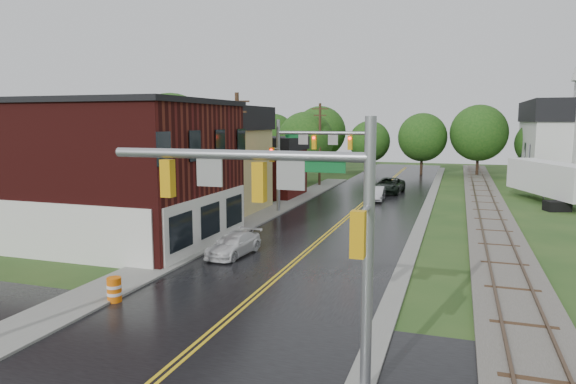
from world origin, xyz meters
The scene contains 21 objects.
main_road centered at (0.00, 30.00, 0.00)m, with size 10.00×90.00×0.02m, color black.
cross_road centered at (0.00, 2.00, 0.00)m, with size 60.00×9.00×0.02m, color black.
curb_right centered at (5.40, 35.00, 0.00)m, with size 0.80×70.00×0.12m, color gray.
sidewalk_left centered at (-6.20, 25.00, 0.00)m, with size 2.40×50.00×0.12m, color gray.
brick_building centered at (-12.48, 15.00, 4.15)m, with size 14.30×10.30×8.30m.
yellow_house centered at (-11.00, 26.00, 3.20)m, with size 8.00×7.00×6.40m, color tan.
darkred_building centered at (-10.00, 35.00, 2.20)m, with size 7.00×6.00×4.40m, color #3F0F0C.
railroad centered at (10.00, 35.00, 0.11)m, with size 3.20×80.00×0.30m.
traffic_signal_near centered at (3.47, 2.00, 4.97)m, with size 7.34×0.30×7.20m.
traffic_signal_far centered at (-3.47, 27.00, 4.97)m, with size 7.34×0.43×7.20m.
utility_pole_b centered at (-6.80, 22.00, 4.72)m, with size 1.80×0.28×9.00m.
utility_pole_c centered at (-6.80, 44.00, 4.72)m, with size 1.80×0.28×9.00m.
tree_left_a centered at (-19.85, 21.90, 5.11)m, with size 6.80×6.80×8.67m.
tree_left_b centered at (-17.85, 31.90, 5.72)m, with size 7.60×7.60×9.69m.
tree_left_c centered at (-13.85, 39.90, 4.51)m, with size 6.00×6.00×7.65m.
tree_left_e centered at (-8.85, 45.90, 4.81)m, with size 6.40×6.40×8.16m.
suv_dark centered at (1.22, 40.51, 0.75)m, with size 2.48×5.38×1.50m, color black.
sedan_silver centered at (0.80, 35.13, 0.63)m, with size 1.34×3.84×1.27m, color silver.
pickup_white centered at (-3.48, 13.89, 0.58)m, with size 1.63×4.01×1.16m, color silver.
semi_trailer centered at (15.24, 38.46, 2.14)m, with size 6.09×11.20×3.56m.
construction_barrel centered at (-5.00, 5.91, 0.50)m, with size 0.56×0.56×0.99m, color #E2620A.
Camera 1 is at (7.62, -10.38, 7.08)m, focal length 32.00 mm.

